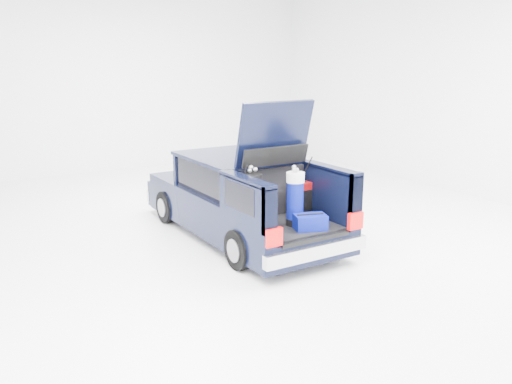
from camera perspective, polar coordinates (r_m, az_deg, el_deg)
ground at (r=9.76m, az=-1.55°, el=-4.61°), size 14.00×14.00×0.00m
car at (r=9.66m, az=-1.89°, el=-0.65°), size 1.87×4.65×2.47m
red_suitcase at (r=8.91m, az=4.73°, el=-0.69°), size 0.36×0.26×0.56m
black_golf_bag at (r=8.23m, az=-0.35°, el=-0.76°), size 0.27×0.34×0.93m
blue_golf_bag at (r=8.27m, az=4.14°, el=-0.67°), size 0.34×0.34×0.94m
blue_duffel at (r=8.17m, az=5.72°, el=-3.15°), size 0.55×0.44×0.25m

